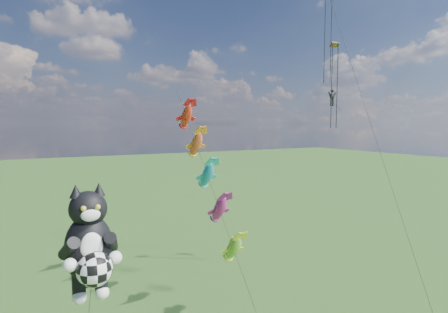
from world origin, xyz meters
TOP-DOWN VIEW (x-y plane):
  - cat_kite_rig at (-3.56, -1.20)m, footprint 2.76×4.15m
  - fish_windsock_rig at (7.29, 9.06)m, footprint 1.03×15.97m
  - parafoil_rig at (21.50, 9.42)m, footprint 5.85×16.91m

SIDE VIEW (x-z plane):
  - cat_kite_rig at x=-3.56m, z-range 2.98..14.40m
  - fish_windsock_rig at x=7.29m, z-range 1.08..18.63m
  - parafoil_rig at x=21.50m, z-range 4.60..32.07m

